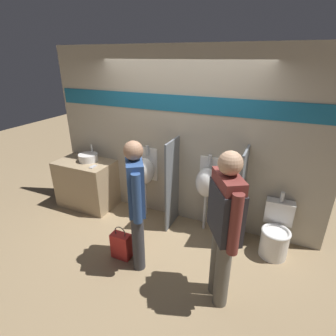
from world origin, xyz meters
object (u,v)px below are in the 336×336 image
object	(u,v)px
urinal_near_counter	(145,171)
shopping_bag	(121,245)
toilet	(276,234)
person_in_vest	(225,221)
person_with_lanyard	(136,202)
urinal_far	(207,182)
cell_phone	(93,167)
sink_basin	(88,157)

from	to	relation	value
urinal_near_counter	shopping_bag	xyz separation A→B (m)	(0.21, -1.09, -0.62)
toilet	person_in_vest	world-z (taller)	person_in_vest
person_with_lanyard	toilet	bearing A→B (deg)	-93.54
urinal_far	person_with_lanyard	xyz separation A→B (m)	(-0.56, -1.09, 0.13)
cell_phone	shopping_bag	world-z (taller)	cell_phone
sink_basin	toilet	distance (m)	3.22
urinal_near_counter	person_with_lanyard	size ratio (longest dim) A/B	0.71
toilet	person_with_lanyard	world-z (taller)	person_with_lanyard
sink_basin	cell_phone	size ratio (longest dim) A/B	2.37
toilet	shopping_bag	size ratio (longest dim) A/B	1.75
cell_phone	urinal_far	bearing A→B (deg)	8.57
cell_phone	person_in_vest	world-z (taller)	person_in_vest
urinal_far	shopping_bag	distance (m)	1.51
urinal_near_counter	person_in_vest	xyz separation A→B (m)	(1.56, -1.19, 0.21)
cell_phone	toilet	distance (m)	2.97
sink_basin	shopping_bag	size ratio (longest dim) A/B	0.68
sink_basin	person_with_lanyard	size ratio (longest dim) A/B	0.20
sink_basin	urinal_near_counter	xyz separation A→B (m)	(1.07, 0.09, -0.10)
urinal_near_counter	toilet	bearing A→B (deg)	-3.82
cell_phone	urinal_near_counter	xyz separation A→B (m)	(0.82, 0.28, -0.04)
shopping_bag	urinal_far	bearing A→B (deg)	52.60
cell_phone	person_with_lanyard	size ratio (longest dim) A/B	0.08
sink_basin	urinal_far	xyz separation A→B (m)	(2.11, 0.09, -0.10)
urinal_near_counter	person_with_lanyard	bearing A→B (deg)	-66.07
sink_basin	toilet	size ratio (longest dim) A/B	0.39
sink_basin	urinal_far	size ratio (longest dim) A/B	0.27
person_with_lanyard	person_in_vest	bearing A→B (deg)	-129.21
sink_basin	toilet	bearing A→B (deg)	-0.83
person_in_vest	shopping_bag	size ratio (longest dim) A/B	3.60
shopping_bag	person_with_lanyard	bearing A→B (deg)	0.11
sink_basin	person_with_lanyard	world-z (taller)	person_with_lanyard
cell_phone	person_in_vest	bearing A→B (deg)	-20.79
cell_phone	person_in_vest	size ratio (longest dim) A/B	0.08
sink_basin	urinal_far	bearing A→B (deg)	2.55
urinal_far	person_in_vest	world-z (taller)	person_in_vest
cell_phone	person_with_lanyard	xyz separation A→B (m)	(1.30, -0.81, 0.08)
urinal_near_counter	shopping_bag	bearing A→B (deg)	-79.09
urinal_near_counter	shopping_bag	distance (m)	1.27
cell_phone	shopping_bag	xyz separation A→B (m)	(1.03, -0.81, -0.66)
toilet	cell_phone	bearing A→B (deg)	-177.22
sink_basin	person_in_vest	size ratio (longest dim) A/B	0.19
urinal_near_counter	toilet	distance (m)	2.16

